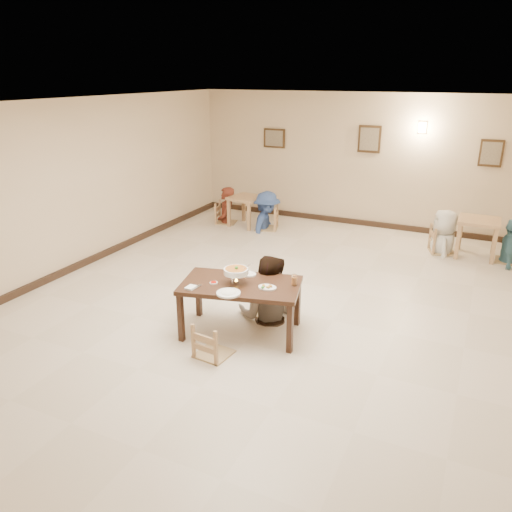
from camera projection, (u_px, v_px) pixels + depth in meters
The scene contains 30 objects.
floor at pixel (277, 309), 7.60m from camera, with size 10.00×10.00×0.00m, color beige.
ceiling at pixel (280, 104), 6.56m from camera, with size 10.00×10.00×0.00m, color white.
wall_back at pixel (364, 161), 11.33m from camera, with size 10.00×10.00×0.00m, color beige.
wall_left at pixel (67, 188), 8.68m from camera, with size 10.00×10.00×0.00m, color beige.
baseboard_back at pixel (359, 222), 11.80m from camera, with size 8.00×0.06×0.12m, color black.
baseboard_left at pixel (78, 265), 9.17m from camera, with size 0.06×10.00×0.12m, color black.
picture_a at pixel (274, 138), 12.03m from camera, with size 0.55×0.04×0.45m.
picture_b at pixel (369, 139), 11.08m from camera, with size 0.50×0.04×0.60m.
picture_c at pixel (491, 153), 10.13m from camera, with size 0.45×0.04×0.55m.
wall_sconce at pixel (422, 127), 10.54m from camera, with size 0.16×0.05×0.22m, color #FFD88C.
main_table at pixel (241, 289), 6.70m from camera, with size 1.74×1.23×0.74m.
chair_far at pixel (268, 285), 7.32m from camera, with size 0.44×0.44×0.94m.
chair_near at pixel (213, 324), 6.23m from camera, with size 0.42×0.42×0.89m.
main_diner at pixel (268, 256), 7.06m from camera, with size 0.92×0.72×1.90m, color gray.
curry_warmer at pixel (236, 271), 6.61m from camera, with size 0.37×0.33×0.30m.
rice_plate_far at pixel (247, 274), 6.96m from camera, with size 0.28×0.28×0.06m.
rice_plate_near at pixel (228, 293), 6.35m from camera, with size 0.31×0.31×0.07m.
fried_plate at pixel (267, 287), 6.52m from camera, with size 0.25×0.25×0.05m.
chili_dish at pixel (214, 283), 6.67m from camera, with size 0.11×0.11×0.02m.
napkin_cutlery at pixel (191, 287), 6.51m from camera, with size 0.14×0.22×0.03m.
drink_glass at pixel (294, 280), 6.60m from camera, with size 0.07×0.07×0.15m.
bg_table_left at pixel (246, 202), 11.56m from camera, with size 0.81×0.81×0.69m.
bg_table_right at pixel (479, 226), 9.59m from camera, with size 0.75×0.75×0.75m.
bg_chair_ll at pixel (226, 204), 11.80m from camera, with size 0.45×0.45×0.95m.
bg_chair_lr at pixel (267, 207), 11.34m from camera, with size 0.49×0.49×1.04m.
bg_chair_rl at pixel (445, 228), 9.85m from camera, with size 0.47×0.47×1.01m.
bg_chair_rr at pixel (512, 238), 9.35m from camera, with size 0.45×0.45×0.96m.
bg_diner_a at pixel (226, 187), 11.66m from camera, with size 0.63×0.42×1.74m, color #5E2519.
bg_diner_b at pixel (267, 192), 11.21m from camera, with size 1.13×0.65×1.75m, color #3B5795.
bg_diner_c at pixel (447, 210), 9.72m from camera, with size 0.85×0.56×1.75m, color silver.
Camera 1 is at (2.63, -6.33, 3.40)m, focal length 35.00 mm.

